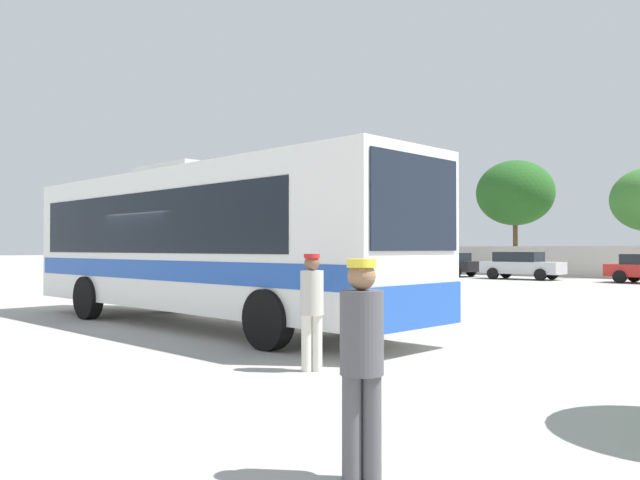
{
  "coord_description": "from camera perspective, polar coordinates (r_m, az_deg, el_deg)",
  "views": [
    {
      "loc": [
        12.32,
        -8.14,
        1.72
      ],
      "look_at": [
        1.23,
        3.63,
        1.94
      ],
      "focal_mm": 35.09,
      "sensor_mm": 36.0,
      "label": 1
    }
  ],
  "objects": [
    {
      "name": "roadside_tree_midleft",
      "position": [
        45.46,
        17.37,
        4.11
      ],
      "size": [
        5.3,
        5.3,
        7.83
      ],
      "color": "brown",
      "rests_on": "ground_plane"
    },
    {
      "name": "parked_car_leftmost_black",
      "position": [
        39.7,
        11.38,
        -2.13
      ],
      "size": [
        4.35,
        2.02,
        1.45
      ],
      "color": "black",
      "rests_on": "ground_plane"
    },
    {
      "name": "attendant_by_bus_door",
      "position": [
        8.82,
        -0.75,
        -5.88
      ],
      "size": [
        0.46,
        0.46,
        1.65
      ],
      "color": "silver",
      "rests_on": "ground_plane"
    },
    {
      "name": "ground_plane",
      "position": [
        21.99,
        9.12,
        -5.26
      ],
      "size": [
        300.0,
        300.0,
        0.0
      ],
      "primitive_type": "plane",
      "color": "#A3A099"
    },
    {
      "name": "passenger_waiting_on_apron",
      "position": [
        4.73,
        3.82,
        -10.35
      ],
      "size": [
        0.46,
        0.46,
        1.65
      ],
      "color": "#4C4C51",
      "rests_on": "ground_plane"
    },
    {
      "name": "coach_bus_white_blue",
      "position": [
        14.29,
        -10.72,
        0.12
      ],
      "size": [
        11.53,
        2.88,
        3.64
      ],
      "color": "white",
      "rests_on": "ground_plane"
    },
    {
      "name": "parked_car_second_silver",
      "position": [
        36.71,
        17.88,
        -2.17
      ],
      "size": [
        4.42,
        2.17,
        1.53
      ],
      "color": "#B7BABF",
      "rests_on": "ground_plane"
    },
    {
      "name": "perimeter_wall",
      "position": [
        39.5,
        25.12,
        -1.85
      ],
      "size": [
        80.0,
        0.3,
        1.87
      ],
      "primitive_type": "cube",
      "color": "beige",
      "rests_on": "ground_plane"
    },
    {
      "name": "roadside_tree_left",
      "position": [
        49.54,
        6.81,
        2.39
      ],
      "size": [
        4.59,
        4.59,
        6.42
      ],
      "color": "brown",
      "rests_on": "ground_plane"
    }
  ]
}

